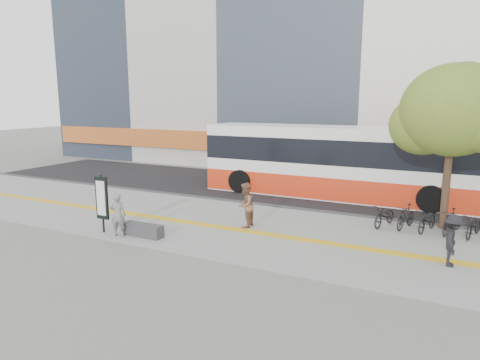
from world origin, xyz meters
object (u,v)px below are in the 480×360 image
at_px(signboard, 102,199).
at_px(pedestrian_tan, 245,205).
at_px(pedestrian_dark, 453,241).
at_px(bench, 143,230).
at_px(seated_woman, 118,215).
at_px(street_tree, 452,112).
at_px(bus, 334,164).

relative_size(signboard, pedestrian_tan, 1.25).
xyz_separation_m(pedestrian_tan, pedestrian_dark, (7.22, -0.82, -0.10)).
relative_size(bench, seated_woman, 1.01).
height_order(signboard, pedestrian_dark, signboard).
bearing_deg(street_tree, seated_woman, -148.88).
xyz_separation_m(bench, seated_woman, (-0.80, -0.37, 0.57)).
bearing_deg(bus, street_tree, -35.17).
height_order(bench, pedestrian_tan, pedestrian_tan).
height_order(pedestrian_tan, pedestrian_dark, pedestrian_tan).
bearing_deg(pedestrian_tan, pedestrian_dark, 80.44).
bearing_deg(seated_woman, street_tree, -169.22).
xyz_separation_m(street_tree, pedestrian_dark, (0.32, -4.18, -3.65)).
bearing_deg(pedestrian_tan, seated_woman, -53.71).
relative_size(bench, pedestrian_dark, 1.02).
height_order(seated_woman, pedestrian_tan, pedestrian_tan).
distance_m(signboard, pedestrian_tan, 5.38).
distance_m(bench, signboard, 1.94).
distance_m(street_tree, pedestrian_tan, 8.46).
relative_size(signboard, pedestrian_dark, 1.40).
relative_size(bus, pedestrian_tan, 7.64).
distance_m(bus, pedestrian_tan, 7.29).
relative_size(seated_woman, pedestrian_tan, 0.90).
xyz_separation_m(street_tree, bus, (-5.22, 3.68, -2.77)).
xyz_separation_m(bench, pedestrian_tan, (2.88, 2.65, 0.65)).
relative_size(bench, bus, 0.12).
bearing_deg(seated_woman, bench, -175.70).
xyz_separation_m(street_tree, seated_woman, (-10.58, -6.39, -3.64)).
bearing_deg(pedestrian_tan, street_tree, 112.91).
relative_size(street_tree, bus, 0.47).
bearing_deg(pedestrian_tan, bus, 163.48).
bearing_deg(pedestrian_dark, bench, 101.52).
relative_size(street_tree, pedestrian_dark, 4.02).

